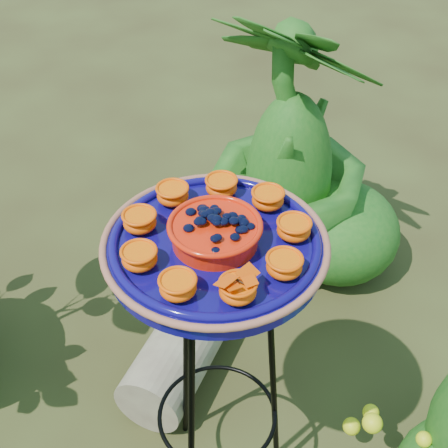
% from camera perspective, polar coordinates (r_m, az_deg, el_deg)
% --- Properties ---
extents(ground_plane, '(20.00, 20.00, 0.00)m').
position_cam_1_polar(ground_plane, '(1.84, -1.72, -18.68)').
color(ground_plane, '#302815').
rests_on(ground_plane, ground).
extents(tripod_stand, '(0.32, 0.33, 0.78)m').
position_cam_1_polar(tripod_stand, '(1.38, -0.68, -12.41)').
color(tripod_stand, black).
rests_on(tripod_stand, ground).
extents(feeder_dish, '(0.45, 0.45, 0.09)m').
position_cam_1_polar(feeder_dish, '(1.12, -0.82, -1.69)').
color(feeder_dish, '#0D085F').
rests_on(feeder_dish, tripod_stand).
extents(driftwood_log, '(0.58, 0.53, 0.20)m').
position_cam_1_polar(driftwood_log, '(1.93, -2.99, -9.79)').
color(driftwood_log, tan).
rests_on(driftwood_log, ground).
extents(shrub_back_right, '(0.71, 0.71, 0.93)m').
position_cam_1_polar(shrub_back_right, '(2.04, 6.13, 7.09)').
color(shrub_back_right, '#185216').
rests_on(shrub_back_right, ground).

